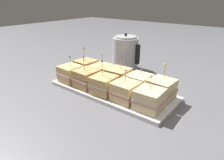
# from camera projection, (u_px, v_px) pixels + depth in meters

# --- Properties ---
(ground_plane) EXTENTS (6.00, 6.00, 0.00)m
(ground_plane) POSITION_uv_depth(u_px,v_px,m) (112.00, 92.00, 1.07)
(ground_plane) COLOR slate
(serving_platter) EXTENTS (0.68, 0.27, 0.02)m
(serving_platter) POSITION_uv_depth(u_px,v_px,m) (112.00, 90.00, 1.07)
(serving_platter) COLOR white
(serving_platter) RESTS_ON ground_plane
(sandwich_front_far_left) EXTENTS (0.12, 0.12, 0.15)m
(sandwich_front_far_left) POSITION_uv_depth(u_px,v_px,m) (70.00, 73.00, 1.14)
(sandwich_front_far_left) COLOR tan
(sandwich_front_far_left) RESTS_ON serving_platter
(sandwich_front_left) EXTENTS (0.12, 0.12, 0.17)m
(sandwich_front_left) POSITION_uv_depth(u_px,v_px,m) (86.00, 79.00, 1.07)
(sandwich_front_left) COLOR tan
(sandwich_front_left) RESTS_ON serving_platter
(sandwich_front_center) EXTENTS (0.12, 0.12, 0.17)m
(sandwich_front_center) POSITION_uv_depth(u_px,v_px,m) (104.00, 85.00, 1.00)
(sandwich_front_center) COLOR tan
(sandwich_front_center) RESTS_ON serving_platter
(sandwich_front_right) EXTENTS (0.12, 0.12, 0.15)m
(sandwich_front_right) POSITION_uv_depth(u_px,v_px,m) (126.00, 91.00, 0.93)
(sandwich_front_right) COLOR #DBB77A
(sandwich_front_right) RESTS_ON serving_platter
(sandwich_front_far_right) EXTENTS (0.12, 0.12, 0.15)m
(sandwich_front_far_right) POSITION_uv_depth(u_px,v_px,m) (149.00, 99.00, 0.86)
(sandwich_front_far_right) COLOR beige
(sandwich_front_far_right) RESTS_ON serving_platter
(sandwich_back_far_left) EXTENTS (0.12, 0.12, 0.17)m
(sandwich_back_far_left) POSITION_uv_depth(u_px,v_px,m) (86.00, 68.00, 1.23)
(sandwich_back_far_left) COLOR tan
(sandwich_back_far_left) RESTS_ON serving_platter
(sandwich_back_left) EXTENTS (0.12, 0.12, 0.15)m
(sandwich_back_left) POSITION_uv_depth(u_px,v_px,m) (102.00, 73.00, 1.16)
(sandwich_back_left) COLOR tan
(sandwich_back_left) RESTS_ON serving_platter
(sandwich_back_center) EXTENTS (0.12, 0.12, 0.16)m
(sandwich_back_center) POSITION_uv_depth(u_px,v_px,m) (119.00, 77.00, 1.09)
(sandwich_back_center) COLOR tan
(sandwich_back_center) RESTS_ON serving_platter
(sandwich_back_right) EXTENTS (0.12, 0.12, 0.15)m
(sandwich_back_right) POSITION_uv_depth(u_px,v_px,m) (139.00, 83.00, 1.02)
(sandwich_back_right) COLOR beige
(sandwich_back_right) RESTS_ON serving_platter
(sandwich_back_far_right) EXTENTS (0.12, 0.12, 0.17)m
(sandwich_back_far_right) POSITION_uv_depth(u_px,v_px,m) (161.00, 89.00, 0.94)
(sandwich_back_far_right) COLOR beige
(sandwich_back_far_right) RESTS_ON serving_platter
(kettle_steel) EXTENTS (0.20, 0.18, 0.25)m
(kettle_steel) POSITION_uv_depth(u_px,v_px,m) (125.00, 53.00, 1.37)
(kettle_steel) COLOR #B7BABF
(kettle_steel) RESTS_ON ground_plane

